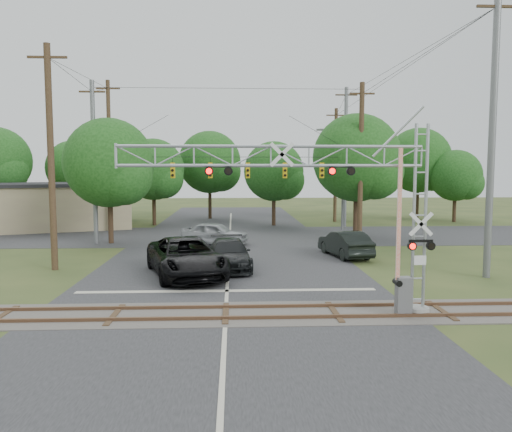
{
  "coord_description": "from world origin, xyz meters",
  "views": [
    {
      "loc": [
        0.29,
        -15.77,
        5.23
      ],
      "look_at": [
        1.35,
        7.5,
        3.1
      ],
      "focal_mm": 35.0,
      "sensor_mm": 36.0,
      "label": 1
    }
  ],
  "objects_px": {
    "traffic_signal_span": "(242,165)",
    "commercial_building": "(27,206)",
    "streetlight": "(341,174)",
    "car_dark": "(229,254)",
    "crossing_gantry": "(330,197)",
    "sedan_silver": "(215,233)",
    "pickup_black": "(186,257)"
  },
  "relations": [
    {
      "from": "crossing_gantry",
      "to": "commercial_building",
      "type": "bearing_deg",
      "value": 127.95
    },
    {
      "from": "traffic_signal_span",
      "to": "pickup_black",
      "type": "height_order",
      "value": "traffic_signal_span"
    },
    {
      "from": "pickup_black",
      "to": "car_dark",
      "type": "relative_size",
      "value": 1.27
    },
    {
      "from": "crossing_gantry",
      "to": "pickup_black",
      "type": "height_order",
      "value": "crossing_gantry"
    },
    {
      "from": "streetlight",
      "to": "traffic_signal_span",
      "type": "bearing_deg",
      "value": -147.13
    },
    {
      "from": "streetlight",
      "to": "sedan_silver",
      "type": "bearing_deg",
      "value": -149.22
    },
    {
      "from": "sedan_silver",
      "to": "commercial_building",
      "type": "height_order",
      "value": "commercial_building"
    },
    {
      "from": "car_dark",
      "to": "streetlight",
      "type": "height_order",
      "value": "streetlight"
    },
    {
      "from": "streetlight",
      "to": "pickup_black",
      "type": "bearing_deg",
      "value": -124.21
    },
    {
      "from": "traffic_signal_span",
      "to": "sedan_silver",
      "type": "relative_size",
      "value": 4.09
    },
    {
      "from": "crossing_gantry",
      "to": "streetlight",
      "type": "relative_size",
      "value": 1.27
    },
    {
      "from": "commercial_building",
      "to": "streetlight",
      "type": "distance_m",
      "value": 27.92
    },
    {
      "from": "crossing_gantry",
      "to": "streetlight",
      "type": "xyz_separation_m",
      "value": [
        5.53,
        23.73,
        0.62
      ]
    },
    {
      "from": "pickup_black",
      "to": "streetlight",
      "type": "relative_size",
      "value": 0.78
    },
    {
      "from": "crossing_gantry",
      "to": "commercial_building",
      "type": "distance_m",
      "value": 35.69
    },
    {
      "from": "sedan_silver",
      "to": "commercial_building",
      "type": "bearing_deg",
      "value": 75.89
    },
    {
      "from": "sedan_silver",
      "to": "commercial_building",
      "type": "xyz_separation_m",
      "value": [
        -17.18,
        10.46,
        1.25
      ]
    },
    {
      "from": "commercial_building",
      "to": "pickup_black",
      "type": "bearing_deg",
      "value": -71.59
    },
    {
      "from": "pickup_black",
      "to": "commercial_building",
      "type": "height_order",
      "value": "commercial_building"
    },
    {
      "from": "crossing_gantry",
      "to": "sedan_silver",
      "type": "height_order",
      "value": "crossing_gantry"
    },
    {
      "from": "car_dark",
      "to": "commercial_building",
      "type": "relative_size",
      "value": 0.28
    },
    {
      "from": "sedan_silver",
      "to": "streetlight",
      "type": "height_order",
      "value": "streetlight"
    },
    {
      "from": "car_dark",
      "to": "sedan_silver",
      "type": "relative_size",
      "value": 1.14
    },
    {
      "from": "crossing_gantry",
      "to": "traffic_signal_span",
      "type": "xyz_separation_m",
      "value": [
        -2.79,
        18.36,
        1.35
      ]
    },
    {
      "from": "traffic_signal_span",
      "to": "pickup_black",
      "type": "distance_m",
      "value": 12.52
    },
    {
      "from": "pickup_black",
      "to": "commercial_building",
      "type": "bearing_deg",
      "value": 111.04
    },
    {
      "from": "car_dark",
      "to": "streetlight",
      "type": "bearing_deg",
      "value": 54.3
    },
    {
      "from": "streetlight",
      "to": "commercial_building",
      "type": "bearing_deg",
      "value": 170.98
    },
    {
      "from": "traffic_signal_span",
      "to": "streetlight",
      "type": "bearing_deg",
      "value": 32.87
    },
    {
      "from": "commercial_building",
      "to": "crossing_gantry",
      "type": "bearing_deg",
      "value": -71.26
    },
    {
      "from": "traffic_signal_span",
      "to": "commercial_building",
      "type": "relative_size",
      "value": 0.99
    },
    {
      "from": "crossing_gantry",
      "to": "car_dark",
      "type": "relative_size",
      "value": 2.08
    }
  ]
}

